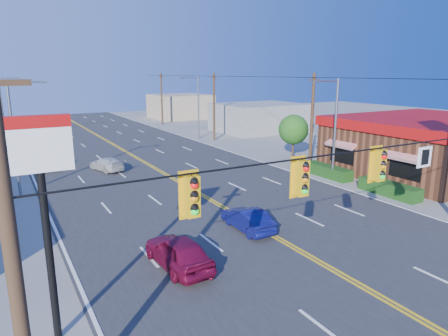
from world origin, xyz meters
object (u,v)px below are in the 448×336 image
car_blue (247,220)px  car_silver (51,162)px  car_white (107,165)px  kfc (427,145)px  signal_span (399,177)px  car_magenta (178,253)px  pizza_hut_sign (42,184)px

car_blue → car_silver: size_ratio=0.89×
car_blue → car_white: size_ratio=0.94×
kfc → car_silver: bearing=148.1°
signal_span → kfc: bearing=30.9°
kfc → car_magenta: size_ratio=3.85×
pizza_hut_sign → kfc: bearing=14.5°
car_blue → car_white: 17.87m
car_magenta → car_silver: (-2.32, 22.97, -0.14)m
kfc → car_white: size_ratio=4.11×
kfc → car_magenta: bearing=-167.7°
pizza_hut_sign → car_silver: pizza_hut_sign is taller
car_magenta → car_blue: bearing=-160.2°
car_magenta → car_silver: car_magenta is taller
signal_span → car_white: size_ratio=6.13×
signal_span → car_silver: bearing=105.0°
kfc → pizza_hut_sign: 32.04m
signal_span → car_blue: size_ratio=6.50×
car_blue → signal_span: bearing=95.3°
car_blue → car_white: bearing=-78.5°
car_white → car_silver: car_silver is taller
kfc → car_white: 27.74m
car_blue → car_silver: (-7.29, 20.89, -0.03)m
signal_span → car_magenta: 9.47m
pizza_hut_sign → car_white: 23.64m
car_white → signal_span: bearing=82.5°
car_magenta → car_white: size_ratio=1.07×
car_white → car_blue: bearing=84.5°
kfc → car_white: kfc is taller
car_silver → car_magenta: bearing=117.9°
pizza_hut_sign → car_silver: 25.97m
pizza_hut_sign → car_magenta: pizza_hut_sign is taller
pizza_hut_sign → car_blue: (10.27, 4.49, -4.57)m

